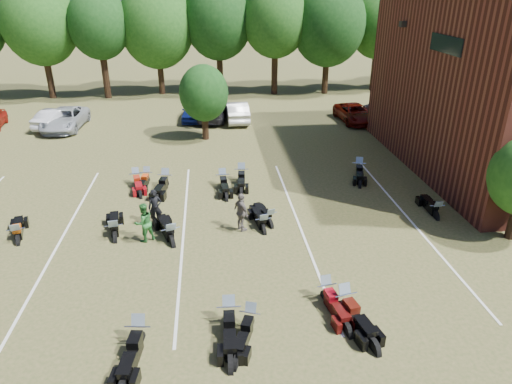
{
  "coord_description": "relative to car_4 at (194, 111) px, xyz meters",
  "views": [
    {
      "loc": [
        -1.69,
        -14.21,
        9.64
      ],
      "look_at": [
        0.21,
        4.0,
        1.2
      ],
      "focal_mm": 32.0,
      "sensor_mm": 36.0,
      "label": 1
    }
  ],
  "objects": [
    {
      "name": "ground",
      "position": [
        2.84,
        -20.37,
        -0.72
      ],
      "size": [
        160.0,
        160.0,
        0.0
      ],
      "primitive_type": "plane",
      "color": "brown",
      "rests_on": "ground"
    },
    {
      "name": "car_1",
      "position": [
        -9.84,
        -1.0,
        -0.01
      ],
      "size": [
        2.74,
        4.51,
        1.4
      ],
      "primitive_type": "imported",
      "rotation": [
        0.0,
        0.0,
        2.82
      ],
      "color": "silver",
      "rests_on": "ground"
    },
    {
      "name": "car_2",
      "position": [
        -9.18,
        -1.46,
        0.01
      ],
      "size": [
        2.63,
        5.32,
        1.45
      ],
      "primitive_type": "imported",
      "rotation": [
        0.0,
        0.0,
        -0.04
      ],
      "color": "#999DA2",
      "rests_on": "ground"
    },
    {
      "name": "car_3",
      "position": [
        1.46,
        -0.08,
        0.04
      ],
      "size": [
        2.88,
        5.46,
        1.51
      ],
      "primitive_type": "imported",
      "rotation": [
        0.0,
        0.0,
        2.99
      ],
      "color": "black",
      "rests_on": "ground"
    },
    {
      "name": "car_4",
      "position": [
        0.0,
        0.0,
        0.0
      ],
      "size": [
        2.02,
        4.32,
        1.43
      ],
      "primitive_type": "imported",
      "rotation": [
        0.0,
        0.0,
        -0.08
      ],
      "color": "navy",
      "rests_on": "ground"
    },
    {
      "name": "car_5",
      "position": [
        3.22,
        -0.73,
        0.03
      ],
      "size": [
        1.71,
        4.56,
        1.49
      ],
      "primitive_type": "imported",
      "rotation": [
        0.0,
        0.0,
        3.17
      ],
      "color": "#B8B8B3",
      "rests_on": "ground"
    },
    {
      "name": "car_6",
      "position": [
        12.07,
        -1.86,
        -0.06
      ],
      "size": [
        2.45,
        4.81,
        1.3
      ],
      "primitive_type": "imported",
      "rotation": [
        0.0,
        0.0,
        0.06
      ],
      "color": "#500904",
      "rests_on": "ground"
    },
    {
      "name": "car_7",
      "position": [
        14.43,
        -1.25,
        -0.05
      ],
      "size": [
        2.02,
        4.65,
        1.33
      ],
      "primitive_type": "imported",
      "rotation": [
        0.0,
        0.0,
        3.17
      ],
      "color": "#3A3A3F",
      "rests_on": "ground"
    },
    {
      "name": "person_black",
      "position": [
        -1.35,
        -16.68,
        0.1
      ],
      "size": [
        0.64,
        0.47,
        1.63
      ],
      "primitive_type": "imported",
      "rotation": [
        0.0,
        0.0,
        0.14
      ],
      "color": "black",
      "rests_on": "ground"
    },
    {
      "name": "person_green",
      "position": [
        -1.67,
        -18.04,
        0.12
      ],
      "size": [
        1.02,
        0.97,
        1.67
      ],
      "primitive_type": "imported",
      "rotation": [
        0.0,
        0.0,
        3.7
      ],
      "color": "#296E2C",
      "rests_on": "ground"
    },
    {
      "name": "person_grey",
      "position": [
        2.31,
        -17.59,
        0.14
      ],
      "size": [
        0.83,
        1.08,
        1.71
      ],
      "primitive_type": "imported",
      "rotation": [
        0.0,
        0.0,
        2.05
      ],
      "color": "#5F5751",
      "rests_on": "ground"
    },
    {
      "name": "motorcycle_2",
      "position": [
        -1.16,
        -24.03,
        -0.72
      ],
      "size": [
        1.08,
        2.52,
        1.36
      ],
      "primitive_type": null,
      "rotation": [
        0.0,
        0.0,
        -0.13
      ],
      "color": "black",
      "rests_on": "ground"
    },
    {
      "name": "motorcycle_3",
      "position": [
        1.48,
        -23.42,
        -0.72
      ],
      "size": [
        0.85,
        2.45,
        1.35
      ],
      "primitive_type": null,
      "rotation": [
        0.0,
        0.0,
        -0.03
      ],
      "color": "black",
      "rests_on": "ground"
    },
    {
      "name": "motorcycle_4",
      "position": [
        2.11,
        -23.66,
        -0.72
      ],
      "size": [
        1.34,
        2.23,
        1.19
      ],
      "primitive_type": null,
      "rotation": [
        0.0,
        0.0,
        -0.34
      ],
      "color": "black",
      "rests_on": "ground"
    },
    {
      "name": "motorcycle_5",
      "position": [
        5.19,
        -23.23,
        -0.72
      ],
      "size": [
        1.28,
        2.57,
        1.37
      ],
      "primitive_type": null,
      "rotation": [
        0.0,
        0.0,
        0.21
      ],
      "color": "black",
      "rests_on": "ground"
    },
    {
      "name": "motorcycle_6",
      "position": [
        4.74,
        -22.6,
        -0.72
      ],
      "size": [
        1.07,
        2.34,
        1.25
      ],
      "primitive_type": null,
      "rotation": [
        0.0,
        0.0,
        0.16
      ],
      "color": "#3D0A08",
      "rests_on": "ground"
    },
    {
      "name": "motorcycle_8",
      "position": [
        -6.81,
        -17.67,
        -0.72
      ],
      "size": [
        1.31,
        2.35,
        1.25
      ],
      "primitive_type": null,
      "rotation": [
        0.0,
        0.0,
        3.42
      ],
      "color": "black",
      "rests_on": "ground"
    },
    {
      "name": "motorcycle_9",
      "position": [
        -0.59,
        -18.43,
        -0.72
      ],
      "size": [
        1.54,
        2.63,
        1.39
      ],
      "primitive_type": null,
      "rotation": [
        0.0,
        0.0,
        3.46
      ],
      "color": "black",
      "rests_on": "ground"
    },
    {
      "name": "motorcycle_10",
      "position": [
        -2.93,
        -17.83,
        -0.72
      ],
      "size": [
        1.14,
        2.48,
        1.33
      ],
      "primitive_type": null,
      "rotation": [
        0.0,
        0.0,
        3.31
      ],
      "color": "black",
      "rests_on": "ground"
    },
    {
      "name": "motorcycle_11",
      "position": [
        3.21,
        -17.82,
        -0.72
      ],
      "size": [
        1.02,
        2.29,
        1.23
      ],
      "primitive_type": null,
      "rotation": [
        0.0,
        0.0,
        3.29
      ],
      "color": "black",
      "rests_on": "ground"
    },
    {
      "name": "motorcycle_12",
      "position": [
        3.55,
        -17.34,
        -0.72
      ],
      "size": [
        1.31,
        2.28,
        1.21
      ],
      "primitive_type": null,
      "rotation": [
        0.0,
        0.0,
        3.44
      ],
      "color": "black",
      "rests_on": "ground"
    },
    {
      "name": "motorcycle_13",
      "position": [
        11.07,
        -17.38,
        -0.72
      ],
      "size": [
        0.8,
        2.23,
        1.23
      ],
      "primitive_type": null,
      "rotation": [
        0.0,
        0.0,
        3.1
      ],
      "color": "black",
      "rests_on": "ground"
    },
    {
      "name": "motorcycle_15",
      "position": [
        -2.79,
        -12.16,
        -0.72
      ],
      "size": [
        1.22,
        2.36,
        1.25
      ],
      "primitive_type": null,
      "rotation": [
        0.0,
        0.0,
        0.24
      ],
      "color": "maroon",
      "rests_on": "ground"
    },
    {
      "name": "motorcycle_16",
      "position": [
        -1.25,
        -12.67,
        -0.72
      ],
      "size": [
        1.21,
        2.57,
        1.38
      ],
      "primitive_type": null,
      "rotation": [
        0.0,
        0.0,
        -0.18
      ],
      "color": "black",
      "rests_on": "ground"
    },
    {
      "name": "motorcycle_17",
      "position": [
        -2.27,
        -11.98,
        -0.72
      ],
      "size": [
        0.97,
        2.22,
        1.2
      ],
      "primitive_type": null,
      "rotation": [
        0.0,
        0.0,
        -0.14
      ],
      "color": "black",
      "rests_on": "ground"
    },
    {
      "name": "motorcycle_18",
      "position": [
        1.69,
        -12.82,
        -0.72
      ],
      "size": [
        0.89,
        2.35,
        1.29
      ],
      "primitive_type": null,
      "rotation": [
        0.0,
        0.0,
        0.07
      ],
      "color": "black",
      "rests_on": "ground"
    },
    {
      "name": "motorcycle_19",
      "position": [
        2.71,
        -12.25,
        -0.72
      ],
      "size": [
        0.96,
        2.47,
        1.34
      ],
      "primitive_type": null,
      "rotation": [
        0.0,
        0.0,
        -0.08
      ],
      "color": "black",
      "rests_on": "ground"
    },
    {
      "name": "motorcycle_20",
      "position": [
        9.2,
        -12.0,
        -0.72
      ],
      "size": [
        1.34,
        2.47,
        1.31
      ],
      "primitive_type": null,
      "rotation": [
        0.0,
        0.0,
        -0.26
      ],
      "color": "black",
      "rests_on": "ground"
    },
    {
      "name": "tree_line",
      "position": [
        1.84,
        8.63,
        5.6
      ],
      "size": [
        56.0,
        6.0,
        9.79
      ],
      "color": "black",
      "rests_on": "ground"
    },
    {
      "name": "young_tree_midfield",
      "position": [
        0.84,
        -4.87,
        2.38
      ],
      "size": [
        3.2,
        3.2,
        4.7
      ],
      "color": "black",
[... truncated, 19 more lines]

